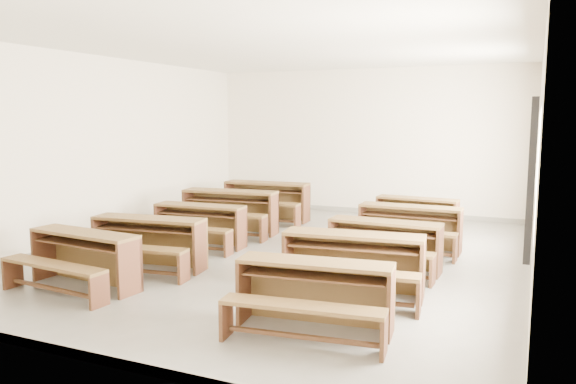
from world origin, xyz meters
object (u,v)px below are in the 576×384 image
at_px(desk_set_3, 229,208).
at_px(desk_set_7, 384,242).
at_px(desk_set_1, 147,239).
at_px(desk_set_5, 313,291).
at_px(desk_set_8, 409,225).
at_px(desk_set_0, 82,256).
at_px(desk_set_2, 199,222).
at_px(desk_set_4, 266,198).
at_px(desk_set_6, 352,260).
at_px(desk_set_9, 416,213).

bearing_deg(desk_set_3, desk_set_7, -28.65).
xyz_separation_m(desk_set_1, desk_set_3, (-0.17, 2.62, 0.04)).
xyz_separation_m(desk_set_5, desk_set_8, (0.17, 3.81, 0.01)).
distance_m(desk_set_0, desk_set_8, 4.97).
xyz_separation_m(desk_set_1, desk_set_7, (3.09, 1.26, -0.02)).
height_order(desk_set_2, desk_set_4, desk_set_4).
bearing_deg(desk_set_4, desk_set_0, -94.55).
relative_size(desk_set_0, desk_set_8, 1.02).
bearing_deg(desk_set_0, desk_set_7, 40.35).
height_order(desk_set_4, desk_set_6, desk_set_4).
distance_m(desk_set_0, desk_set_1, 1.07).
height_order(desk_set_5, desk_set_7, desk_set_5).
height_order(desk_set_1, desk_set_6, desk_set_6).
bearing_deg(desk_set_6, desk_set_5, -97.67).
bearing_deg(desk_set_5, desk_set_0, 170.63).
bearing_deg(desk_set_2, desk_set_0, -96.02).
bearing_deg(desk_set_6, desk_set_0, -168.22).
bearing_deg(desk_set_6, desk_set_7, 80.33).
height_order(desk_set_1, desk_set_4, desk_set_4).
xyz_separation_m(desk_set_1, desk_set_2, (-0.10, 1.48, -0.02)).
height_order(desk_set_5, desk_set_6, desk_set_6).
distance_m(desk_set_4, desk_set_5, 6.12).
xyz_separation_m(desk_set_3, desk_set_7, (3.27, -1.36, -0.05)).
height_order(desk_set_4, desk_set_9, desk_set_4).
height_order(desk_set_0, desk_set_8, desk_set_8).
bearing_deg(desk_set_2, desk_set_6, -28.84).
bearing_deg(desk_set_6, desk_set_3, 134.34).
height_order(desk_set_2, desk_set_3, desk_set_3).
relative_size(desk_set_3, desk_set_9, 1.22).
distance_m(desk_set_1, desk_set_2, 1.49).
relative_size(desk_set_3, desk_set_8, 1.15).
height_order(desk_set_1, desk_set_7, desk_set_1).
distance_m(desk_set_3, desk_set_8, 3.35).
xyz_separation_m(desk_set_6, desk_set_8, (0.15, 2.58, -0.02)).
bearing_deg(desk_set_1, desk_set_7, 15.26).
xyz_separation_m(desk_set_0, desk_set_1, (0.20, 1.05, 0.01)).
distance_m(desk_set_5, desk_set_6, 1.22).
xyz_separation_m(desk_set_1, desk_set_9, (3.02, 3.98, -0.04)).
height_order(desk_set_0, desk_set_5, desk_set_0).
relative_size(desk_set_3, desk_set_5, 1.12).
bearing_deg(desk_set_1, desk_set_8, 32.37).
bearing_deg(desk_set_5, desk_set_2, 132.49).
height_order(desk_set_4, desk_set_5, desk_set_4).
bearing_deg(desk_set_7, desk_set_8, 87.67).
bearing_deg(desk_set_8, desk_set_1, -140.35).
bearing_deg(desk_set_8, desk_set_4, 156.37).
xyz_separation_m(desk_set_2, desk_set_5, (3.10, -2.69, 0.01)).
xyz_separation_m(desk_set_7, desk_set_9, (-0.08, 2.72, -0.02)).
distance_m(desk_set_1, desk_set_6, 3.02).
distance_m(desk_set_6, desk_set_8, 2.59).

